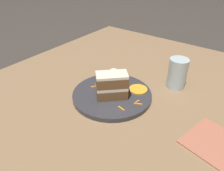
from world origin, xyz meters
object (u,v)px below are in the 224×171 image
object	(u,v)px
orange_garnish	(138,89)
plate	(112,95)
cake_slice	(112,85)
cream_dollop	(114,75)
drinking_glass	(177,75)

from	to	relation	value
orange_garnish	plate	bearing A→B (deg)	-41.13
cake_slice	cream_dollop	bearing A→B (deg)	-10.48
plate	drinking_glass	distance (m)	0.24
cake_slice	orange_garnish	world-z (taller)	cake_slice
cake_slice	drinking_glass	xyz separation A→B (m)	(-0.20, 0.13, -0.01)
cream_dollop	orange_garnish	world-z (taller)	cream_dollop
cake_slice	cream_dollop	size ratio (longest dim) A/B	2.23
cake_slice	drinking_glass	size ratio (longest dim) A/B	0.99
plate	drinking_glass	world-z (taller)	drinking_glass
plate	orange_garnish	bearing A→B (deg)	138.87
cake_slice	orange_garnish	bearing A→B (deg)	-73.75
cream_dollop	orange_garnish	distance (m)	0.11
drinking_glass	cream_dollop	bearing A→B (deg)	-57.44
cream_dollop	orange_garnish	bearing A→B (deg)	90.47
plate	cake_slice	distance (m)	0.05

